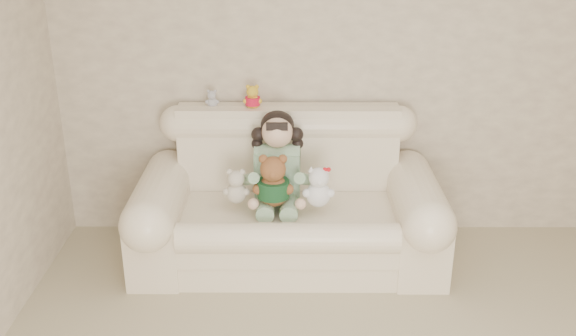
{
  "coord_description": "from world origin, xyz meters",
  "views": [
    {
      "loc": [
        -0.57,
        -2.03,
        2.38
      ],
      "look_at": [
        -0.58,
        1.9,
        0.75
      ],
      "focal_mm": 40.6,
      "sensor_mm": 36.0,
      "label": 1
    }
  ],
  "objects_px": {
    "brown_teddy": "(273,176)",
    "white_cat": "(319,183)",
    "seated_child": "(277,158)",
    "sofa": "(288,194)",
    "cream_teddy": "(236,183)"
  },
  "relations": [
    {
      "from": "white_cat",
      "to": "seated_child",
      "type": "bearing_deg",
      "value": 136.94
    },
    {
      "from": "brown_teddy",
      "to": "white_cat",
      "type": "bearing_deg",
      "value": 8.87
    },
    {
      "from": "seated_child",
      "to": "cream_teddy",
      "type": "distance_m",
      "value": 0.34
    },
    {
      "from": "brown_teddy",
      "to": "white_cat",
      "type": "distance_m",
      "value": 0.3
    },
    {
      "from": "white_cat",
      "to": "cream_teddy",
      "type": "height_order",
      "value": "white_cat"
    },
    {
      "from": "white_cat",
      "to": "brown_teddy",
      "type": "bearing_deg",
      "value": 174.81
    },
    {
      "from": "seated_child",
      "to": "white_cat",
      "type": "distance_m",
      "value": 0.36
    },
    {
      "from": "brown_teddy",
      "to": "cream_teddy",
      "type": "relative_size",
      "value": 1.49
    },
    {
      "from": "sofa",
      "to": "cream_teddy",
      "type": "distance_m",
      "value": 0.38
    },
    {
      "from": "sofa",
      "to": "white_cat",
      "type": "bearing_deg",
      "value": -36.25
    },
    {
      "from": "cream_teddy",
      "to": "seated_child",
      "type": "bearing_deg",
      "value": 18.55
    },
    {
      "from": "sofa",
      "to": "white_cat",
      "type": "distance_m",
      "value": 0.29
    },
    {
      "from": "seated_child",
      "to": "brown_teddy",
      "type": "relative_size",
      "value": 1.57
    },
    {
      "from": "seated_child",
      "to": "white_cat",
      "type": "bearing_deg",
      "value": -36.89
    },
    {
      "from": "seated_child",
      "to": "cream_teddy",
      "type": "relative_size",
      "value": 2.33
    }
  ]
}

